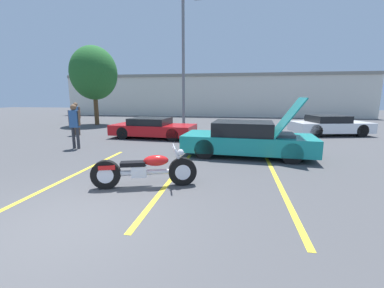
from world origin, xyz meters
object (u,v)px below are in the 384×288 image
Objects in this scene: parked_car_left_row at (153,128)px; parked_car_right_row at (329,125)px; show_car_hood_open at (248,139)px; spectator_by_show_car at (76,116)px; motorcycle at (145,170)px; spectator_near_motorcycle at (74,122)px; tree_background at (94,73)px; light_pole at (185,59)px.

parked_car_right_row is at bearing 19.51° from parked_car_left_row.
show_car_hood_open is at bearing -141.26° from parked_car_right_row.
spectator_by_show_car is at bearing 163.05° from show_car_hood_open.
motorcycle is 0.55× the size of parked_car_left_row.
tree_background is at bearing 114.74° from spectator_near_motorcycle.
tree_background is at bearing 145.74° from show_car_hood_open.
parked_car_left_row is 1.00× the size of parked_car_right_row.
parked_car_left_row is at bearing -1.53° from spectator_by_show_car.
tree_background is at bearing 143.99° from parked_car_left_row.
spectator_near_motorcycle is at bearing -57.16° from spectator_by_show_car.
show_car_hood_open is (2.55, 3.73, 0.20)m from motorcycle.
parked_car_left_row is at bearing 55.45° from spectator_near_motorcycle.
light_pole is 1.69× the size of show_car_hood_open.
spectator_near_motorcycle is at bearing -120.36° from parked_car_left_row.
light_pole is 7.36m from tree_background.
spectator_by_show_car is at bearing -177.34° from parked_car_left_row.
parked_car_left_row is (-1.00, -3.48, -3.86)m from light_pole.
parked_car_left_row is (-4.70, 3.39, -0.10)m from show_car_hood_open.
parked_car_left_row is at bearing -177.73° from parked_car_right_row.
light_pole is 5.29m from parked_car_left_row.
light_pole is at bearing 160.82° from parked_car_right_row.
spectator_by_show_car is (-6.57, 7.24, 0.67)m from motorcycle.
spectator_by_show_car reaches higher than motorcycle.
spectator_by_show_car reaches higher than parked_car_right_row.
spectator_near_motorcycle is (-3.25, -6.74, -3.28)m from light_pole.
tree_background reaches higher than show_car_hood_open.
spectator_by_show_car is (-9.12, 3.51, 0.46)m from show_car_hood_open.
tree_background is 1.31× the size of parked_car_right_row.
motorcycle is (8.28, -12.31, -3.37)m from tree_background.
show_car_hood_open is 5.80m from parked_car_left_row.
show_car_hood_open reaches higher than spectator_near_motorcycle.
show_car_hood_open is (10.83, -8.58, -3.17)m from tree_background.
parked_car_left_row is (-2.15, 7.12, 0.10)m from motorcycle.
spectator_near_motorcycle is at bearing -177.02° from show_car_hood_open.
show_car_hood_open is at bearing -38.37° from tree_background.
spectator_by_show_car is at bearing 114.55° from motorcycle.
motorcycle is 0.55× the size of parked_car_right_row.
motorcycle is at bearing -41.36° from spectator_near_motorcycle.
parked_car_right_row is 2.41× the size of spectator_near_motorcycle.
show_car_hood_open is 1.08× the size of parked_car_left_row.
parked_car_right_row is at bearing -9.53° from tree_background.
parked_car_right_row is at bearing 10.08° from spectator_by_show_car.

